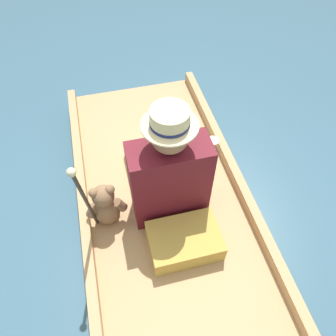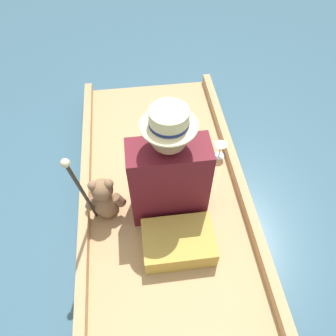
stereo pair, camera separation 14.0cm
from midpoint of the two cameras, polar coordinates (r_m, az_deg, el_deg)
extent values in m
plane|color=#385B70|center=(2.35, -1.93, -9.13)|extent=(16.00, 16.00, 0.00)
cube|color=tan|center=(2.28, -1.98, -8.21)|extent=(1.13, 2.65, 0.15)
cube|color=tan|center=(2.20, -15.98, -9.32)|extent=(0.06, 2.65, 0.08)
cube|color=tan|center=(2.30, 11.12, -3.81)|extent=(0.06, 2.65, 0.08)
cube|color=#B7933D|center=(2.03, 0.85, -12.69)|extent=(0.43, 0.30, 0.14)
cube|color=white|center=(2.36, -3.43, 0.25)|extent=(0.42, 0.44, 0.11)
cube|color=#5B141E|center=(1.97, -1.81, -2.46)|extent=(0.47, 0.22, 0.61)
cube|color=beige|center=(2.00, -2.56, 0.83)|extent=(0.04, 0.01, 0.34)
cube|color=white|center=(1.97, -6.25, 0.66)|extent=(0.02, 0.01, 0.37)
cube|color=white|center=(1.99, 1.03, 2.06)|extent=(0.02, 0.01, 0.37)
sphere|color=#936B4C|center=(1.66, -2.16, 5.82)|extent=(0.21, 0.21, 0.21)
cylinder|color=beige|center=(1.61, -2.23, 7.48)|extent=(0.29, 0.29, 0.01)
cylinder|color=beige|center=(1.57, -2.29, 8.76)|extent=(0.20, 0.20, 0.09)
cylinder|color=navy|center=(1.60, -2.25, 7.92)|extent=(0.20, 0.20, 0.02)
ellipsoid|color=#846042|center=(2.12, -12.42, -7.45)|extent=(0.16, 0.13, 0.24)
sphere|color=#846042|center=(1.98, -13.26, -4.88)|extent=(0.14, 0.14, 0.14)
sphere|color=brown|center=(2.02, -13.37, -3.70)|extent=(0.05, 0.05, 0.05)
sphere|color=#846042|center=(1.94, -14.92, -4.30)|extent=(0.06, 0.06, 0.06)
sphere|color=#846042|center=(1.93, -12.15, -3.78)|extent=(0.06, 0.06, 0.06)
cylinder|color=#846042|center=(2.10, -14.91, -7.28)|extent=(0.09, 0.06, 0.10)
cylinder|color=#846042|center=(2.08, -10.30, -6.44)|extent=(0.09, 0.06, 0.10)
sphere|color=#846042|center=(2.22, -13.21, -8.10)|extent=(0.07, 0.07, 0.07)
sphere|color=#846042|center=(2.21, -11.03, -7.71)|extent=(0.07, 0.07, 0.07)
cylinder|color=silver|center=(2.53, 6.00, 2.79)|extent=(0.08, 0.08, 0.01)
cylinder|color=silver|center=(2.50, 6.08, 3.47)|extent=(0.01, 0.01, 0.08)
cone|color=silver|center=(2.45, 6.20, 4.45)|extent=(0.09, 0.09, 0.04)
cylinder|color=#2D2823|center=(1.85, -16.06, -5.90)|extent=(0.02, 0.22, 0.79)
sphere|color=beige|center=(1.48, -19.12, -0.85)|extent=(0.04, 0.04, 0.04)
camera|label=1|loc=(0.07, -92.10, -2.65)|focal=35.00mm
camera|label=2|loc=(0.07, 87.90, 2.65)|focal=35.00mm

